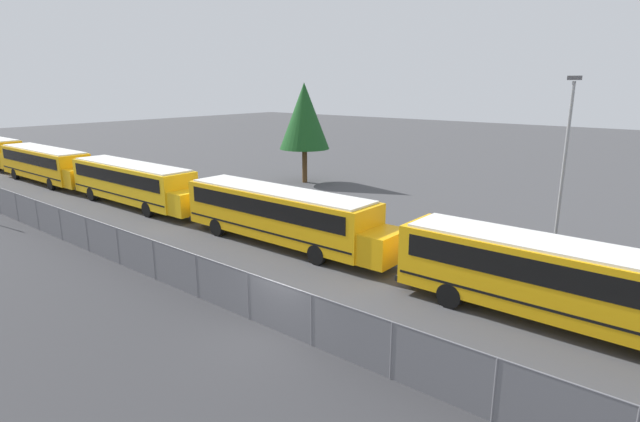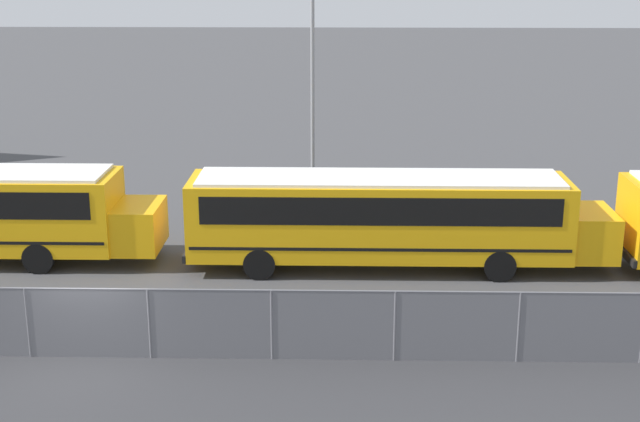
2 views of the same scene
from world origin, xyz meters
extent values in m
plane|color=#424244|center=(0.00, 0.00, 0.00)|extent=(200.00, 200.00, 0.00)
cube|color=#333335|center=(0.00, -6.00, 0.00)|extent=(158.63, 12.00, 0.01)
cube|color=#9EA0A5|center=(0.00, 0.00, 0.92)|extent=(124.63, 0.03, 1.83)
cube|color=slate|center=(0.00, -0.01, 0.92)|extent=(124.63, 0.01, 1.83)
cylinder|color=slate|center=(0.00, 0.00, 1.83)|extent=(124.63, 0.05, 0.05)
cylinder|color=slate|center=(-22.80, 0.00, 0.92)|extent=(0.07, 0.07, 1.83)
cylinder|color=slate|center=(-19.76, 0.00, 0.92)|extent=(0.07, 0.07, 1.83)
cylinder|color=slate|center=(-16.72, 0.00, 0.92)|extent=(0.07, 0.07, 1.83)
cylinder|color=slate|center=(-13.68, 0.00, 0.92)|extent=(0.07, 0.07, 1.83)
cylinder|color=slate|center=(-10.64, 0.00, 0.92)|extent=(0.07, 0.07, 1.83)
cylinder|color=slate|center=(-7.60, 0.00, 0.92)|extent=(0.07, 0.07, 1.83)
cylinder|color=slate|center=(-4.56, 0.00, 0.92)|extent=(0.07, 0.07, 1.83)
cylinder|color=slate|center=(-1.52, 0.00, 0.92)|extent=(0.07, 0.07, 1.83)
cylinder|color=slate|center=(1.52, 0.00, 0.92)|extent=(0.07, 0.07, 1.83)
cylinder|color=slate|center=(4.56, 0.00, 0.92)|extent=(0.07, 0.07, 1.83)
cylinder|color=slate|center=(7.60, 0.00, 0.92)|extent=(0.07, 0.07, 1.83)
cube|color=#EDA80F|center=(-42.65, 6.99, 1.23)|extent=(1.43, 2.36, 1.45)
cylinder|color=black|center=(-45.64, 8.15, 0.50)|extent=(1.00, 0.28, 1.00)
cube|color=#EDA80F|center=(-34.88, 6.74, 1.71)|extent=(11.95, 2.57, 2.42)
cube|color=black|center=(-34.88, 6.74, 2.24)|extent=(10.99, 2.61, 0.87)
cube|color=black|center=(-34.88, 6.74, 1.03)|extent=(11.71, 2.60, 0.10)
cube|color=#EDA80F|center=(-28.19, 6.74, 1.23)|extent=(1.43, 2.36, 1.45)
cube|color=black|center=(-40.90, 6.74, 0.65)|extent=(0.12, 2.57, 0.24)
cube|color=silver|center=(-34.88, 6.74, 2.97)|extent=(11.35, 2.31, 0.10)
cylinder|color=black|center=(-31.18, 7.90, 0.50)|extent=(1.00, 0.28, 1.00)
cylinder|color=black|center=(-31.18, 5.58, 0.50)|extent=(1.00, 0.28, 1.00)
cylinder|color=black|center=(-38.59, 7.90, 0.50)|extent=(1.00, 0.28, 1.00)
cylinder|color=black|center=(-38.59, 5.58, 0.50)|extent=(1.00, 0.28, 1.00)
cube|color=yellow|center=(-21.15, 6.97, 1.71)|extent=(11.95, 2.57, 2.42)
cube|color=black|center=(-21.15, 6.97, 2.24)|extent=(10.99, 2.61, 0.87)
cube|color=black|center=(-21.15, 6.97, 1.03)|extent=(11.71, 2.60, 0.10)
cube|color=yellow|center=(-14.46, 6.97, 1.23)|extent=(1.43, 2.36, 1.45)
cube|color=black|center=(-27.17, 6.97, 0.65)|extent=(0.12, 2.57, 0.24)
cube|color=silver|center=(-21.15, 6.97, 2.97)|extent=(11.35, 2.31, 0.10)
cylinder|color=black|center=(-17.45, 8.13, 0.50)|extent=(1.00, 0.28, 1.00)
cylinder|color=black|center=(-17.45, 5.80, 0.50)|extent=(1.00, 0.28, 1.00)
cylinder|color=black|center=(-24.85, 8.13, 0.50)|extent=(1.00, 0.28, 1.00)
cylinder|color=black|center=(-24.85, 5.80, 0.50)|extent=(1.00, 0.28, 1.00)
cube|color=#EDA80F|center=(-6.97, 7.17, 1.71)|extent=(11.95, 2.57, 2.42)
cube|color=black|center=(-6.97, 7.17, 2.24)|extent=(10.99, 2.61, 0.87)
cube|color=black|center=(-6.97, 7.17, 1.03)|extent=(11.71, 2.60, 0.10)
cube|color=#EDA80F|center=(-0.28, 7.17, 1.23)|extent=(1.43, 2.36, 1.45)
cube|color=black|center=(-12.99, 7.17, 0.65)|extent=(0.12, 2.57, 0.24)
cube|color=silver|center=(-6.97, 7.17, 2.97)|extent=(11.35, 2.31, 0.10)
cylinder|color=black|center=(-3.27, 8.34, 0.50)|extent=(1.00, 0.28, 1.00)
cylinder|color=black|center=(-3.27, 6.01, 0.50)|extent=(1.00, 0.28, 1.00)
cylinder|color=black|center=(-10.67, 8.34, 0.50)|extent=(1.00, 0.28, 1.00)
cylinder|color=black|center=(-10.67, 6.01, 0.50)|extent=(1.00, 0.28, 1.00)
cube|color=#EDA80F|center=(7.45, 6.78, 1.71)|extent=(11.95, 2.57, 2.42)
cube|color=black|center=(7.45, 6.78, 2.24)|extent=(10.99, 2.61, 0.87)
cube|color=black|center=(7.45, 6.78, 1.03)|extent=(11.71, 2.60, 0.10)
cube|color=black|center=(1.43, 6.78, 0.65)|extent=(0.12, 2.57, 0.24)
cube|color=silver|center=(7.45, 6.78, 2.97)|extent=(11.35, 2.31, 0.10)
cylinder|color=black|center=(3.75, 7.95, 0.50)|extent=(1.00, 0.28, 1.00)
cylinder|color=black|center=(3.75, 5.62, 0.50)|extent=(1.00, 0.28, 1.00)
cylinder|color=gray|center=(5.12, 14.84, 4.28)|extent=(0.16, 0.16, 8.57)
cube|color=#47474C|center=(5.12, 14.84, 8.72)|extent=(0.60, 0.24, 0.20)
cylinder|color=#51381E|center=(-17.33, 21.26, 1.49)|extent=(0.44, 0.44, 2.98)
cone|color=#194C1E|center=(-17.33, 21.26, 5.78)|extent=(4.31, 4.31, 5.60)
camera|label=1|loc=(11.22, -11.38, 8.45)|focal=28.00mm
camera|label=2|loc=(6.21, -20.28, 9.81)|focal=50.00mm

